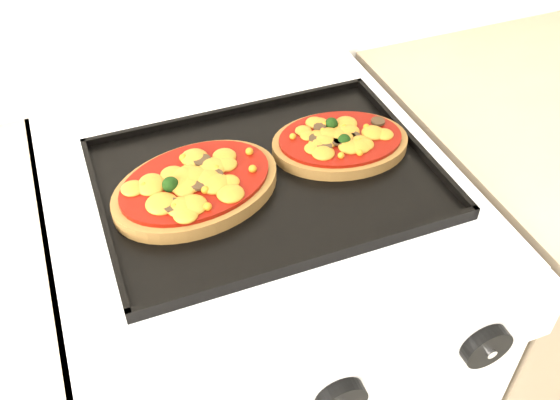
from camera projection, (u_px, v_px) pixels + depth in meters
name	position (u px, v px, depth m)	size (l,w,h in m)	color
stove	(261.00, 358.00, 1.21)	(0.60, 0.60, 0.91)	white
control_panel	(345.00, 381.00, 0.73)	(0.60, 0.02, 0.09)	white
knob_center	(341.00, 399.00, 0.71)	(0.06, 0.06, 0.02)	black
knob_right	(486.00, 346.00, 0.76)	(0.06, 0.06, 0.02)	black
baking_tray	(267.00, 177.00, 0.89)	(0.48, 0.35, 0.02)	black
pizza_left	(196.00, 184.00, 0.86)	(0.24, 0.17, 0.04)	brown
pizza_right	(340.00, 141.00, 0.93)	(0.21, 0.15, 0.03)	brown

